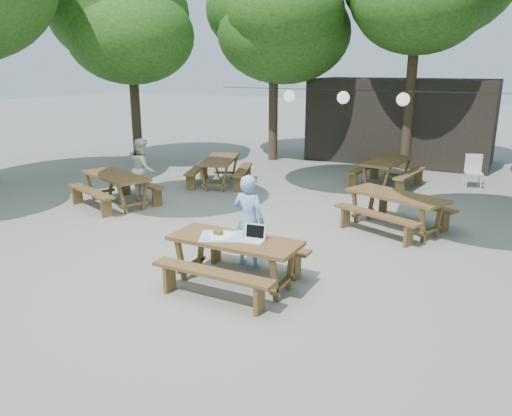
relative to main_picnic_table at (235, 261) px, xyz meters
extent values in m
plane|color=slate|center=(-0.54, 1.27, -0.39)|extent=(80.00, 80.00, 0.00)
cube|color=black|center=(-0.04, 11.77, 1.01)|extent=(6.00, 3.00, 2.80)
cube|color=#502D1C|center=(0.00, 0.00, 0.33)|extent=(2.00, 0.80, 0.06)
cube|color=#502D1C|center=(0.00, -0.65, 0.06)|extent=(1.90, 0.28, 0.05)
cube|color=#502D1C|center=(0.00, 0.65, 0.06)|extent=(1.90, 0.28, 0.05)
cube|color=#502D1C|center=(0.00, 0.00, -0.04)|extent=(1.70, 0.70, 0.69)
cube|color=#502D1C|center=(-4.77, 2.63, 0.33)|extent=(2.15, 1.42, 0.06)
cube|color=#502D1C|center=(-4.99, 2.01, 0.06)|extent=(1.88, 0.90, 0.05)
cube|color=#502D1C|center=(-4.56, 3.24, 0.06)|extent=(1.88, 0.90, 0.05)
cube|color=#502D1C|center=(-4.77, 2.63, -0.04)|extent=(1.84, 1.23, 0.69)
cube|color=#502D1C|center=(1.57, 3.82, 0.33)|extent=(2.15, 1.49, 0.06)
cube|color=#502D1C|center=(1.33, 3.22, 0.06)|extent=(1.87, 0.97, 0.05)
cube|color=#502D1C|center=(1.82, 4.43, 0.06)|extent=(1.87, 0.97, 0.05)
cube|color=#502D1C|center=(1.57, 3.82, -0.04)|extent=(1.84, 1.29, 0.69)
cube|color=#502D1C|center=(-3.68, 5.58, 0.33)|extent=(1.44, 2.15, 0.06)
cube|color=#502D1C|center=(-3.06, 5.80, 0.06)|extent=(0.92, 1.88, 0.05)
cube|color=#502D1C|center=(-4.29, 5.35, 0.06)|extent=(0.92, 1.88, 0.05)
cube|color=#502D1C|center=(-3.68, 5.58, -0.04)|extent=(1.24, 1.84, 0.69)
cube|color=#502D1C|center=(0.53, 7.52, 0.33)|extent=(1.05, 2.09, 0.06)
cube|color=#502D1C|center=(1.17, 7.43, 0.06)|extent=(0.52, 1.92, 0.05)
cube|color=#502D1C|center=(-0.12, 7.60, 0.06)|extent=(0.52, 1.92, 0.05)
cube|color=#502D1C|center=(0.53, 7.52, -0.04)|extent=(0.91, 1.78, 0.69)
imported|color=#7EACE6|center=(-0.19, 0.81, 0.39)|extent=(0.58, 0.39, 1.56)
imported|color=white|center=(-4.60, 3.43, 0.37)|extent=(0.91, 0.94, 1.52)
cube|color=silver|center=(2.67, 8.50, 0.01)|extent=(0.53, 0.53, 0.04)
cube|color=silver|center=(2.62, 8.70, 0.27)|extent=(0.44, 0.14, 0.48)
cube|color=silver|center=(2.67, 8.50, -0.20)|extent=(0.51, 0.51, 0.38)
cube|color=white|center=(0.30, 0.01, 0.37)|extent=(0.35, 0.27, 0.02)
cube|color=white|center=(0.29, 0.13, 0.49)|extent=(0.33, 0.10, 0.23)
cube|color=black|center=(0.29, 0.12, 0.49)|extent=(0.28, 0.08, 0.19)
cube|color=teal|center=(-0.22, 0.00, 0.37)|extent=(0.83, 0.78, 0.01)
cube|color=white|center=(-0.26, -0.05, 0.37)|extent=(0.33, 0.36, 0.00)
cube|color=white|center=(-0.18, 0.05, 0.37)|extent=(0.23, 0.31, 0.00)
cube|color=white|center=(-0.35, 0.06, 0.38)|extent=(0.22, 0.31, 0.00)
cube|color=brown|center=(-0.30, 0.02, 0.41)|extent=(0.14, 0.10, 0.06)
cylinder|color=black|center=(-0.04, 7.27, 2.21)|extent=(9.00, 0.02, 0.02)
sphere|color=white|center=(-2.34, 7.27, 2.01)|extent=(0.34, 0.34, 0.34)
sphere|color=white|center=(-0.74, 7.27, 2.01)|extent=(0.34, 0.34, 0.34)
sphere|color=white|center=(0.86, 7.27, 2.01)|extent=(0.34, 0.34, 0.34)
cylinder|color=#2D2319|center=(-8.04, 7.27, 1.81)|extent=(0.32, 0.32, 4.39)
ellipsoid|color=#194713|center=(-8.04, 7.27, 4.30)|extent=(4.20, 4.20, 3.15)
cylinder|color=#2D2319|center=(-4.04, 9.77, 1.77)|extent=(0.32, 0.32, 4.32)
ellipsoid|color=#194713|center=(-4.04, 9.77, 4.23)|extent=(4.63, 4.63, 3.47)
cylinder|color=#2D2319|center=(0.46, 10.27, 2.11)|extent=(0.32, 0.32, 4.99)
camera|label=1|loc=(3.54, -6.12, 2.88)|focal=35.00mm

